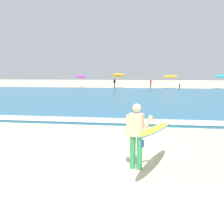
{
  "coord_description": "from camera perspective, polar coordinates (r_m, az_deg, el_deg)",
  "views": [
    {
      "loc": [
        3.38,
        -6.55,
        2.5
      ],
      "look_at": [
        2.09,
        2.27,
        1.1
      ],
      "focal_mm": 40.17,
      "sensor_mm": 36.0,
      "label": 1
    }
  ],
  "objects": [
    {
      "name": "beach_umbrella_1",
      "position": [
        41.11,
        1.53,
        8.37
      ],
      "size": [
        2.3,
        2.33,
        2.45
      ],
      "color": "beige",
      "rests_on": "ground"
    },
    {
      "name": "ground_plane",
      "position": [
        7.78,
        -18.27,
        -10.28
      ],
      "size": [
        160.0,
        160.0,
        0.0
      ],
      "primitive_type": "plane",
      "color": "beige"
    },
    {
      "name": "sea",
      "position": [
        25.9,
        0.77,
        3.55
      ],
      "size": [
        120.0,
        28.0,
        0.14
      ],
      "primitive_type": "cube",
      "color": "teal",
      "rests_on": "ground"
    },
    {
      "name": "beach_umbrella_2",
      "position": [
        41.51,
        13.15,
        7.88
      ],
      "size": [
        2.29,
        2.3,
        2.17
      ],
      "color": "beige",
      "rests_on": "ground"
    },
    {
      "name": "surf_foam",
      "position": [
        12.84,
        -7.1,
        -1.7
      ],
      "size": [
        120.0,
        1.28,
        0.01
      ],
      "primitive_type": "cube",
      "color": "white",
      "rests_on": "sea"
    },
    {
      "name": "beachgoer_near_row_left",
      "position": [
        41.05,
        0.58,
        6.62
      ],
      "size": [
        0.32,
        0.2,
        1.58
      ],
      "color": "#383842",
      "rests_on": "ground"
    },
    {
      "name": "surfer_with_board",
      "position": [
        6.41,
        7.74,
        -4.37
      ],
      "size": [
        1.3,
        2.73,
        1.73
      ],
      "color": "#338E56",
      "rests_on": "ground"
    },
    {
      "name": "beach_umbrella_3",
      "position": [
        42.82,
        23.63,
        7.51
      ],
      "size": [
        1.88,
        1.91,
        2.28
      ],
      "color": "beige",
      "rests_on": "ground"
    },
    {
      "name": "beach_umbrella_0",
      "position": [
        44.83,
        -7.1,
        7.98
      ],
      "size": [
        1.83,
        1.84,
        2.09
      ],
      "color": "beige",
      "rests_on": "ground"
    },
    {
      "name": "beachgoer_near_row_right",
      "position": [
        40.75,
        8.81,
        6.5
      ],
      "size": [
        0.32,
        0.2,
        1.58
      ],
      "color": "#383842",
      "rests_on": "ground"
    },
    {
      "name": "beachgoer_near_row_mid",
      "position": [
        40.01,
        15.15,
        6.25
      ],
      "size": [
        0.32,
        0.2,
        1.58
      ],
      "color": "#383842",
      "rests_on": "ground"
    }
  ]
}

